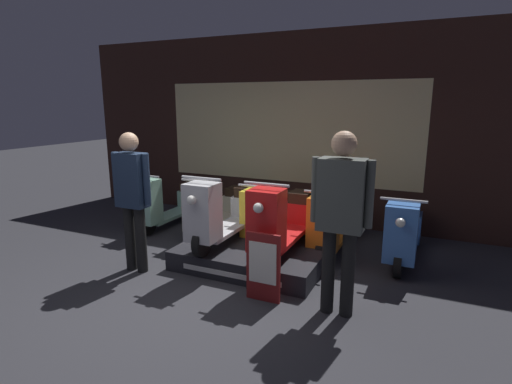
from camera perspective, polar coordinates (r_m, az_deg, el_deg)
The scene contains 13 objects.
ground_plane at distance 4.62m, azimuth -10.06°, elevation -13.95°, with size 30.00×30.00×0.00m, color #2D2D33.
shop_wall_back at distance 6.99m, azimuth 4.41°, elevation 8.89°, with size 8.22×0.09×3.20m.
display_platform at distance 5.31m, azimuth -0.02°, elevation -8.69°, with size 1.83×1.45×0.25m.
scooter_display_left at distance 5.29m, azimuth -4.24°, elevation -2.98°, with size 0.52×1.72×0.97m.
scooter_display_right at distance 4.96m, azimuth 4.14°, elevation -4.04°, with size 0.52×1.72×0.97m.
scooter_backrow_0 at distance 6.95m, azimuth -12.17°, elevation -1.53°, with size 0.52×1.72×0.97m.
scooter_backrow_1 at distance 6.45m, azimuth -5.43°, elevation -2.41°, with size 0.52×1.72×0.97m.
scooter_backrow_2 at distance 6.05m, azimuth 2.34°, elevation -3.38°, with size 0.52×1.72×0.97m.
scooter_backrow_3 at distance 5.77m, azimuth 11.04°, elevation -4.39°, with size 0.52×1.72×0.97m.
scooter_backrow_4 at distance 5.65m, azimuth 20.39°, elevation -5.36°, with size 0.52×1.72×0.97m.
person_left_browsing at distance 5.02m, azimuth -17.26°, elevation -0.10°, with size 0.54×0.22×1.72m.
person_right_browsing at distance 3.85m, azimuth 12.04°, elevation -2.37°, with size 0.59×0.24×1.81m.
price_sign_board at distance 4.24m, azimuth 1.04°, elevation -10.68°, with size 0.38×0.04×0.75m.
Camera 1 is at (2.40, -3.37, 2.06)m, focal length 28.00 mm.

